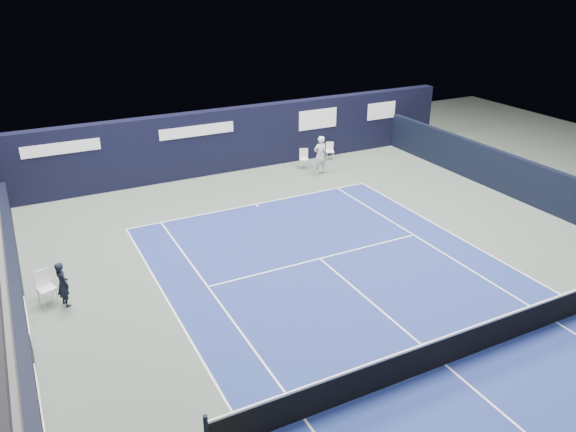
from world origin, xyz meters
The scene contains 12 objects.
ground centered at (0.00, 2.00, 0.00)m, with size 48.00×48.00×0.00m, color #48564E.
court_surface centered at (0.00, 0.00, 0.00)m, with size 10.97×23.77×0.01m, color navy.
enclosure_wall_right centered at (10.50, 6.00, 0.90)m, with size 0.30×22.00×1.80m, color black.
folding_chair_back_a centered at (4.15, 15.17, 0.55)m, with size 0.56×0.55×0.97m.
folding_chair_back_b centered at (6.03, 15.77, 0.51)m, with size 0.52×0.51×0.90m.
line_judge_chair centered at (-8.74, 7.82, 0.60)m, with size 0.58×0.57×1.06m.
line_judge centered at (-8.26, 7.38, 0.72)m, with size 0.53×0.34×1.44m, color black.
court_markings centered at (0.00, 0.00, 0.01)m, with size 11.03×23.83×0.00m.
tennis_net centered at (0.00, 0.00, 0.51)m, with size 12.90×0.10×1.10m.
back_sponsor_wall centered at (0.01, 16.50, 1.55)m, with size 26.00×0.63×3.10m.
side_barrier_left centered at (-9.50, 5.97, 0.60)m, with size 0.33×22.00×1.20m.
tennis_player centered at (4.42, 14.02, 0.94)m, with size 0.69×0.84×1.89m.
Camera 1 is at (-8.85, -8.43, 9.35)m, focal length 35.00 mm.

